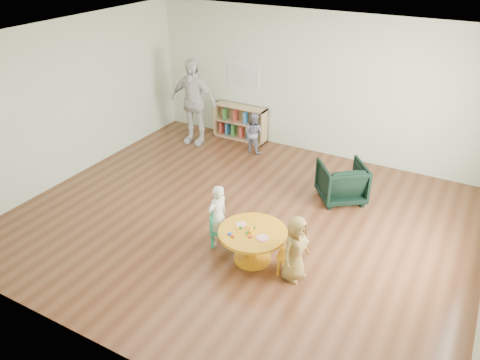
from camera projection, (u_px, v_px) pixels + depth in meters
The scene contains 11 objects.
room at pixel (243, 107), 6.57m from camera, with size 7.10×7.00×2.80m.
activity_table at pixel (253, 240), 6.44m from camera, with size 0.95×0.95×0.52m.
kid_chair_left at pixel (218, 228), 6.78m from camera, with size 0.37×0.37×0.52m.
kid_chair_right at pixel (293, 255), 6.21m from camera, with size 0.35×0.35×0.55m.
bookshelf at pixel (240, 122), 10.18m from camera, with size 1.20×0.30×0.75m.
alphabet_poster at pixel (244, 77), 9.80m from camera, with size 0.74×0.01×0.54m.
armchair at pixel (342, 182), 7.88m from camera, with size 0.72×0.74×0.68m, color black.
child_left at pixel (217, 216), 6.68m from camera, with size 0.36×0.23×0.98m, color silver.
child_right at pixel (295, 249), 6.04m from camera, with size 0.46×0.30×0.94m, color yellow.
toddler at pixel (254, 133), 9.52m from camera, with size 0.41×0.32×0.84m, color #1A1B41.
adult_caretaker at pixel (193, 102), 9.74m from camera, with size 1.06×0.44×1.81m, color silver.
Camera 1 is at (3.00, -5.49, 4.14)m, focal length 35.00 mm.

